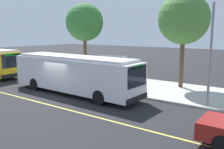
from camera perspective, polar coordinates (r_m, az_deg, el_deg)
The scene contains 11 objects.
ground_plane at distance 19.53m, azimuth -12.18°, elevation -4.57°, with size 120.00×120.00×0.00m, color #232326.
sidewalk_curb at distance 23.80m, azimuth -1.37°, elevation -1.59°, with size 44.00×6.40×0.15m, color #B7B2A8.
lane_stripe_center at distance 18.19m, azimuth -17.37°, elevation -5.85°, with size 36.00×0.14×0.01m, color #E0D64C.
transit_bus_main at distance 19.37m, azimuth -8.73°, elevation 0.31°, with size 11.55×2.80×2.95m.
bus_shelter at distance 22.82m, azimuth -0.58°, elevation 2.60°, with size 2.90×1.60×2.48m.
waiting_bench at distance 22.72m, azimuth -0.03°, elevation -0.71°, with size 1.60×0.48×0.95m.
route_sign_post at distance 19.13m, azimuth 3.02°, elevation 1.32°, with size 0.44×0.08×2.80m.
pedestrian_commuter at distance 22.80m, azimuth -4.95°, elevation 0.53°, with size 0.24×0.40×1.69m.
street_tree_near_shelter at distance 28.37m, azimuth -6.33°, elevation 11.81°, with size 4.19×4.19×7.77m.
street_tree_upstreet at distance 21.44m, azimuth 16.16°, elevation 12.17°, with size 4.18×4.18×7.77m.
utility_pole at distance 16.63m, azimuth 21.71°, elevation 4.21°, with size 0.16×0.16×6.40m, color gray.
Camera 1 is at (14.22, -12.50, 4.76)m, focal length 39.75 mm.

